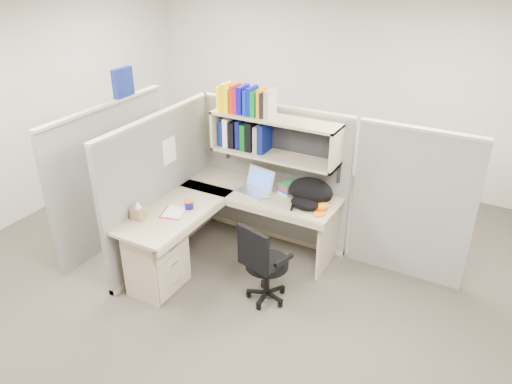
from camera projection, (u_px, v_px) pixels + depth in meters
The scene contains 14 objects.
ground at pixel (235, 274), 5.32m from camera, with size 6.00×6.00×0.00m, color #353229.
room_shell at pixel (231, 131), 4.59m from camera, with size 6.00×6.00×6.00m.
cubicle at pixel (225, 174), 5.42m from camera, with size 3.79×1.84×1.95m.
desk at pixel (185, 242), 5.08m from camera, with size 1.74×1.75×0.73m.
laptop at pixel (253, 182), 5.37m from camera, with size 0.36×0.36×0.26m, color silver, non-canonical shape.
backpack at pixel (308, 194), 5.10m from camera, with size 0.47×0.36×0.28m, color black, non-canonical shape.
orange_cap at pixel (321, 205), 5.08m from camera, with size 0.18×0.21×0.10m, color orange, non-canonical shape.
snack_canister at pixel (189, 204), 5.09m from camera, with size 0.10×0.10×0.09m.
tissue_box at pixel (138, 210), 4.89m from camera, with size 0.12×0.12×0.19m, color #8F7851, non-canonical shape.
mouse at pixel (266, 197), 5.31m from camera, with size 0.10×0.06×0.04m, color #8FAFCB.
paper_cup at pixel (264, 183), 5.53m from camera, with size 0.07×0.07×0.09m, color white.
book_stack at pixel (289, 187), 5.42m from camera, with size 0.17×0.23×0.11m, color gray, non-canonical shape.
loose_paper at pixel (174, 212), 5.05m from camera, with size 0.19×0.26×0.00m, color white, non-canonical shape.
task_chair at pixel (264, 275), 4.80m from camera, with size 0.50×0.46×0.88m.
Camera 1 is at (2.29, -3.70, 3.20)m, focal length 35.00 mm.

